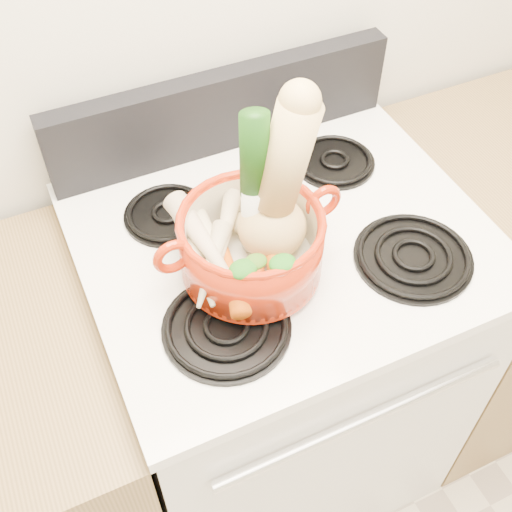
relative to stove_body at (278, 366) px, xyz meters
name	(u,v)px	position (x,y,z in m)	size (l,w,h in m)	color
stove_body	(278,366)	(0.00, 0.00, 0.00)	(0.76, 0.65, 0.92)	silver
cooktop	(284,239)	(0.00, 0.00, 0.47)	(0.78, 0.67, 0.03)	white
control_backsplash	(223,111)	(0.00, 0.30, 0.58)	(0.76, 0.05, 0.18)	black
oven_handle	(364,420)	(0.00, -0.34, 0.32)	(0.02, 0.02, 0.60)	silver
burner_front_left	(227,326)	(-0.19, -0.16, 0.50)	(0.22, 0.22, 0.02)	black
burner_front_right	(413,256)	(0.19, -0.16, 0.50)	(0.22, 0.22, 0.02)	black
burner_back_left	(167,213)	(-0.19, 0.14, 0.50)	(0.17, 0.17, 0.02)	black
burner_back_right	(334,160)	(0.19, 0.14, 0.50)	(0.17, 0.17, 0.02)	black
dutch_oven	(251,245)	(-0.10, -0.07, 0.57)	(0.25, 0.25, 0.12)	#A12209
pot_handle_left	(173,257)	(-0.24, -0.07, 0.61)	(0.07, 0.07, 0.02)	#A12209
pot_handle_right	(323,202)	(0.04, -0.06, 0.61)	(0.07, 0.07, 0.02)	#A12209
squash	(273,185)	(-0.06, -0.06, 0.69)	(0.13, 0.13, 0.31)	#DFBA72
leek	(253,183)	(-0.08, -0.04, 0.69)	(0.05, 0.05, 0.31)	white
ginger	(250,224)	(-0.08, 0.00, 0.55)	(0.08, 0.06, 0.04)	tan
parsnip_0	(216,255)	(-0.16, -0.05, 0.56)	(0.05, 0.05, 0.24)	beige
parsnip_1	(195,250)	(-0.19, -0.03, 0.57)	(0.05, 0.05, 0.23)	#EEE7C2
parsnip_2	(213,243)	(-0.16, -0.03, 0.57)	(0.05, 0.05, 0.20)	beige
parsnip_3	(211,264)	(-0.18, -0.08, 0.58)	(0.04, 0.04, 0.17)	beige
parsnip_4	(224,234)	(-0.14, -0.03, 0.58)	(0.04, 0.04, 0.18)	beige
parsnip_5	(208,247)	(-0.18, -0.05, 0.59)	(0.05, 0.05, 0.24)	beige
carrot_0	(259,260)	(-0.10, -0.09, 0.55)	(0.03, 0.03, 0.15)	#CB430A
carrot_1	(231,274)	(-0.16, -0.10, 0.56)	(0.04, 0.04, 0.17)	#D5650A
carrot_2	(270,252)	(-0.08, -0.09, 0.56)	(0.03, 0.03, 0.18)	#D55E0A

